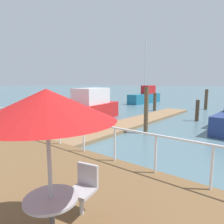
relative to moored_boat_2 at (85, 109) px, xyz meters
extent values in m
plane|color=slate|center=(-2.17, 6.47, -0.90)|extent=(300.00, 300.00, 0.00)
cube|color=#93704C|center=(2.00, -3.17, -0.81)|extent=(15.34, 2.00, 0.18)
cylinder|color=white|center=(-5.32, -9.60, 0.03)|extent=(0.06, 0.06, 1.05)
cylinder|color=white|center=(-5.32, -8.21, 0.03)|extent=(0.06, 0.06, 1.05)
cylinder|color=white|center=(-5.32, -6.83, 0.03)|extent=(0.06, 0.06, 1.05)
cylinder|color=white|center=(-5.32, -5.44, 0.03)|extent=(0.06, 0.06, 1.05)
cylinder|color=white|center=(-5.32, -4.06, 0.03)|extent=(0.06, 0.06, 1.05)
cylinder|color=white|center=(-5.32, -2.67, 0.03)|extent=(0.06, 0.06, 1.05)
cylinder|color=white|center=(-5.32, -1.29, 0.03)|extent=(0.06, 0.06, 1.05)
cylinder|color=white|center=(-5.32, 0.10, 0.03)|extent=(0.06, 0.06, 1.05)
cylinder|color=white|center=(-5.32, -6.83, 0.55)|extent=(0.06, 24.93, 0.06)
cylinder|color=brown|center=(8.34, -1.35, 0.00)|extent=(0.30, 0.30, 1.79)
cylinder|color=brown|center=(5.27, -6.32, -0.11)|extent=(0.27, 0.27, 1.57)
cylinder|color=brown|center=(-0.29, -5.13, 0.39)|extent=(0.24, 0.24, 2.58)
cylinder|color=brown|center=(12.51, -5.16, 0.17)|extent=(0.33, 0.33, 2.13)
cube|color=red|center=(-0.25, -0.05, -0.28)|extent=(7.59, 3.28, 1.23)
cube|color=white|center=(0.81, 0.15, 0.92)|extent=(3.17, 2.10, 1.18)
cube|color=#1E6B8C|center=(14.43, 3.24, -0.27)|extent=(6.29, 1.72, 1.26)
cube|color=red|center=(15.36, 3.20, 0.94)|extent=(2.12, 1.26, 1.15)
cylinder|color=silver|center=(14.43, 3.24, 4.12)|extent=(0.12, 0.12, 7.50)
cylinder|color=#ADADB2|center=(-8.49, -8.08, 0.22)|extent=(0.80, 0.80, 0.04)
cylinder|color=#4C4C51|center=(-8.49, -8.08, -0.14)|extent=(0.08, 0.08, 0.72)
cylinder|color=#B2B2B7|center=(-8.49, -8.08, 0.63)|extent=(0.06, 0.06, 2.27)
cone|color=red|center=(-8.49, -8.08, 1.62)|extent=(1.96, 1.96, 0.45)
cube|color=#B7B7BC|center=(-7.75, -7.93, -0.05)|extent=(0.52, 0.52, 0.06)
cube|color=#B7B7BC|center=(-7.54, -7.89, 0.18)|extent=(0.15, 0.44, 0.45)
cylinder|color=#B7B7BC|center=(-7.75, -7.93, -0.27)|extent=(0.08, 0.08, 0.45)
camera|label=1|loc=(-10.08, -10.50, 1.93)|focal=32.19mm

